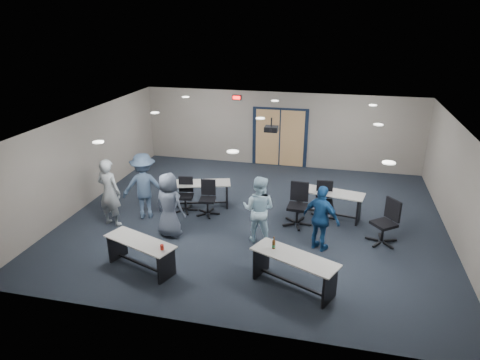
% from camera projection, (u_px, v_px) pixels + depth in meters
% --- Properties ---
extents(floor, '(10.00, 10.00, 0.00)m').
position_uv_depth(floor, '(255.00, 217.00, 11.82)').
color(floor, '#1C222C').
rests_on(floor, ground).
extents(back_wall, '(10.00, 0.04, 2.70)m').
position_uv_depth(back_wall, '(280.00, 130.00, 15.41)').
color(back_wall, gray).
rests_on(back_wall, floor).
extents(front_wall, '(10.00, 0.04, 2.70)m').
position_uv_depth(front_wall, '(205.00, 260.00, 7.25)').
color(front_wall, gray).
rests_on(front_wall, floor).
extents(left_wall, '(0.04, 9.00, 2.70)m').
position_uv_depth(left_wall, '(87.00, 158.00, 12.39)').
color(left_wall, gray).
rests_on(left_wall, floor).
extents(right_wall, '(0.04, 9.00, 2.70)m').
position_uv_depth(right_wall, '(460.00, 188.00, 10.27)').
color(right_wall, gray).
rests_on(right_wall, floor).
extents(ceiling, '(10.00, 9.00, 0.04)m').
position_uv_depth(ceiling, '(257.00, 122.00, 10.84)').
color(ceiling, silver).
rests_on(ceiling, back_wall).
extents(double_door, '(2.00, 0.07, 2.20)m').
position_uv_depth(double_door, '(280.00, 138.00, 15.49)').
color(double_door, black).
rests_on(double_door, back_wall).
extents(exit_sign, '(0.32, 0.07, 0.18)m').
position_uv_depth(exit_sign, '(237.00, 98.00, 15.30)').
color(exit_sign, black).
rests_on(exit_sign, back_wall).
extents(ceiling_projector, '(0.35, 0.32, 0.37)m').
position_uv_depth(ceiling_projector, '(271.00, 129.00, 11.33)').
color(ceiling_projector, black).
rests_on(ceiling_projector, ceiling).
extents(ceiling_can_lights, '(6.24, 5.74, 0.02)m').
position_uv_depth(ceiling_can_lights, '(259.00, 120.00, 11.07)').
color(ceiling_can_lights, white).
rests_on(ceiling_can_lights, ceiling).
extents(table_front_left, '(1.78, 1.12, 0.80)m').
position_uv_depth(table_front_left, '(141.00, 250.00, 9.28)').
color(table_front_left, '#B1AEA7').
rests_on(table_front_left, floor).
extents(table_front_right, '(1.90, 1.30, 1.00)m').
position_uv_depth(table_front_right, '(294.00, 266.00, 8.62)').
color(table_front_right, '#B1AEA7').
rests_on(table_front_right, floor).
extents(table_back_left, '(1.90, 1.10, 0.73)m').
position_uv_depth(table_back_left, '(199.00, 190.00, 12.33)').
color(table_back_left, '#B1AEA7').
rests_on(table_back_left, floor).
extents(table_back_right, '(1.92, 0.96, 0.74)m').
position_uv_depth(table_back_right, '(329.00, 200.00, 11.69)').
color(table_back_right, '#B1AEA7').
rests_on(table_back_right, floor).
extents(chair_back_a, '(0.71, 0.71, 0.97)m').
position_uv_depth(chair_back_a, '(185.00, 195.00, 12.03)').
color(chair_back_a, black).
rests_on(chair_back_a, floor).
extents(chair_back_b, '(0.69, 0.69, 0.98)m').
position_uv_depth(chair_back_b, '(207.00, 198.00, 11.81)').
color(chair_back_b, black).
rests_on(chair_back_b, floor).
extents(chair_back_c, '(0.76, 0.76, 1.14)m').
position_uv_depth(chair_back_c, '(298.00, 205.00, 11.20)').
color(chair_back_c, black).
rests_on(chair_back_c, floor).
extents(chair_back_d, '(0.72, 0.72, 1.04)m').
position_uv_depth(chair_back_d, '(324.00, 202.00, 11.53)').
color(chair_back_d, black).
rests_on(chair_back_d, floor).
extents(chair_loose_right, '(0.99, 0.99, 1.12)m').
position_uv_depth(chair_loose_right, '(384.00, 222.00, 10.31)').
color(chair_loose_right, black).
rests_on(chair_loose_right, floor).
extents(person_gray, '(0.73, 0.55, 1.83)m').
position_uv_depth(person_gray, '(109.00, 192.00, 11.11)').
color(person_gray, '#9BA3A9').
rests_on(person_gray, floor).
extents(person_plaid, '(0.92, 0.73, 1.66)m').
position_uv_depth(person_plaid, '(169.00, 205.00, 10.59)').
color(person_plaid, '#4D586A').
rests_on(person_plaid, floor).
extents(person_lightblue, '(0.89, 0.73, 1.69)m').
position_uv_depth(person_lightblue, '(259.00, 209.00, 10.32)').
color(person_lightblue, '#C0EAFF').
rests_on(person_lightblue, floor).
extents(person_navy, '(1.02, 0.80, 1.61)m').
position_uv_depth(person_navy, '(321.00, 219.00, 9.94)').
color(person_navy, navy).
rests_on(person_navy, floor).
extents(person_back, '(1.34, 1.03, 1.83)m').
position_uv_depth(person_back, '(144.00, 186.00, 11.53)').
color(person_back, '#3C506C').
rests_on(person_back, floor).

